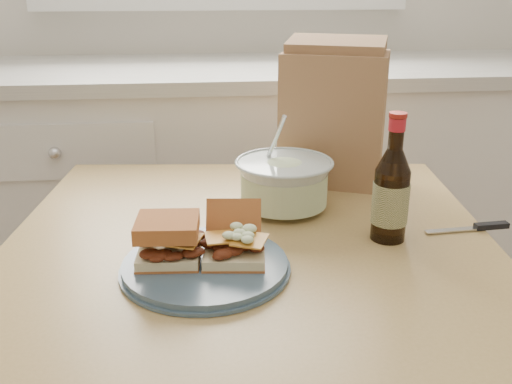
{
  "coord_description": "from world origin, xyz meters",
  "views": [
    {
      "loc": [
        -0.1,
        -0.18,
        1.21
      ],
      "look_at": [
        0.0,
        0.81,
        0.83
      ],
      "focal_mm": 40.0,
      "sensor_mm": 36.0,
      "label": 1
    }
  ],
  "objects": [
    {
      "name": "dining_table",
      "position": [
        -0.01,
        0.77,
        0.64
      ],
      "size": [
        0.99,
        0.99,
        0.75
      ],
      "rotation": [
        0.0,
        0.0,
        -0.1
      ],
      "color": "tan",
      "rests_on": "ground"
    },
    {
      "name": "cabinet_run",
      "position": [
        -0.0,
        1.7,
        0.47
      ],
      "size": [
        2.5,
        0.64,
        0.94
      ],
      "color": "white",
      "rests_on": "ground"
    },
    {
      "name": "sandwich_left",
      "position": [
        -0.16,
        0.67,
        0.81
      ],
      "size": [
        0.11,
        0.1,
        0.07
      ],
      "rotation": [
        0.0,
        0.0,
        -0.07
      ],
      "color": "beige",
      "rests_on": "plate"
    },
    {
      "name": "beer_bottle",
      "position": [
        0.24,
        0.75,
        0.84
      ],
      "size": [
        0.07,
        0.07,
        0.24
      ],
      "rotation": [
        0.0,
        0.0,
        -0.39
      ],
      "color": "black",
      "rests_on": "dining_table"
    },
    {
      "name": "paper_bag",
      "position": [
        0.21,
        1.08,
        0.9
      ],
      "size": [
        0.27,
        0.22,
        0.3
      ],
      "primitive_type": "cube",
      "rotation": [
        0.0,
        0.0,
        -0.36
      ],
      "color": "#AC7E53",
      "rests_on": "dining_table"
    },
    {
      "name": "plate",
      "position": [
        -0.1,
        0.66,
        0.76
      ],
      "size": [
        0.27,
        0.27,
        0.02
      ],
      "primitive_type": "cylinder",
      "color": "#415769",
      "rests_on": "dining_table"
    },
    {
      "name": "coleslaw_bowl",
      "position": [
        0.07,
        0.91,
        0.81
      ],
      "size": [
        0.2,
        0.2,
        0.2
      ],
      "color": "#B6C4BE",
      "rests_on": "dining_table"
    },
    {
      "name": "sandwich_right",
      "position": [
        -0.05,
        0.68,
        0.8
      ],
      "size": [
        0.11,
        0.15,
        0.08
      ],
      "rotation": [
        0.0,
        0.0,
        -0.1
      ],
      "color": "beige",
      "rests_on": "plate"
    },
    {
      "name": "knife",
      "position": [
        0.43,
        0.77,
        0.76
      ],
      "size": [
        0.17,
        0.03,
        0.01
      ],
      "rotation": [
        0.0,
        0.0,
        0.07
      ],
      "color": "silver",
      "rests_on": "dining_table"
    }
  ]
}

